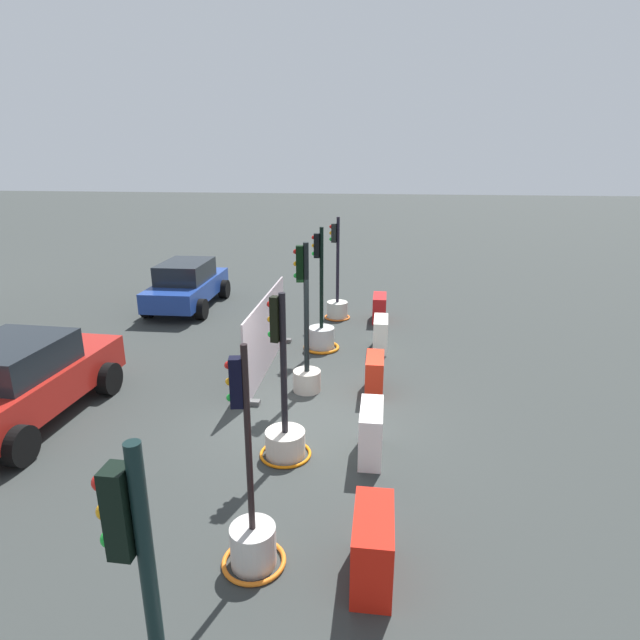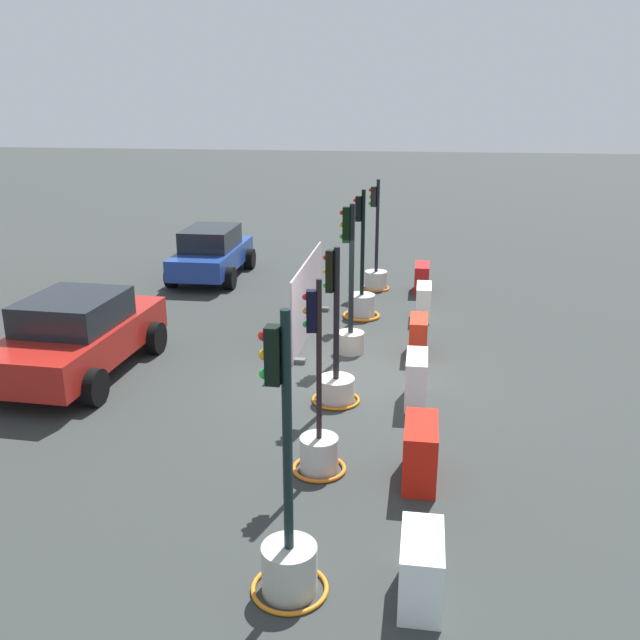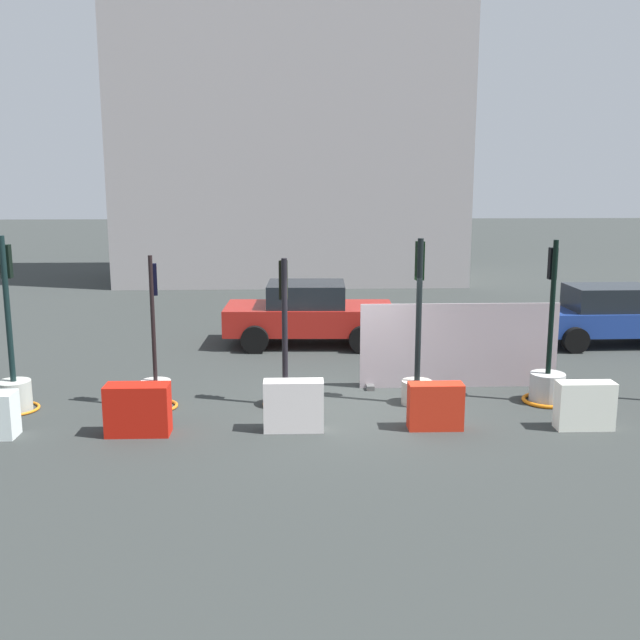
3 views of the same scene
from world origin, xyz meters
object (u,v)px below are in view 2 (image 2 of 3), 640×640
at_px(traffic_light_2, 336,378).
at_px(traffic_light_4, 361,300).
at_px(traffic_light_1, 319,443).
at_px(car_blue_estate, 212,252).
at_px(construction_barrier_3, 418,336).
at_px(construction_barrier_4, 423,302).
at_px(construction_barrier_0, 421,569).
at_px(traffic_light_5, 376,272).
at_px(construction_barrier_1, 420,452).
at_px(traffic_light_3, 350,321).
at_px(car_red_compact, 78,335).
at_px(traffic_light_0, 288,546).
at_px(construction_barrier_2, 416,379).
at_px(construction_barrier_5, 422,278).

distance_m(traffic_light_2, traffic_light_4, 5.18).
height_order(traffic_light_1, car_blue_estate, traffic_light_1).
distance_m(construction_barrier_3, car_blue_estate, 8.66).
bearing_deg(traffic_light_2, construction_barrier_4, -16.52).
bearing_deg(construction_barrier_3, construction_barrier_0, -179.18).
bearing_deg(traffic_light_4, construction_barrier_0, -171.35).
xyz_separation_m(traffic_light_4, traffic_light_5, (2.74, -0.18, 0.06)).
height_order(traffic_light_5, construction_barrier_3, traffic_light_5).
bearing_deg(traffic_light_1, construction_barrier_1, -91.75).
height_order(traffic_light_2, traffic_light_3, traffic_light_3).
bearing_deg(construction_barrier_0, car_red_compact, 50.29).
distance_m(construction_barrier_0, car_red_compact, 8.90).
xyz_separation_m(construction_barrier_1, construction_barrier_4, (7.85, -0.02, -0.02)).
height_order(traffic_light_0, traffic_light_1, traffic_light_0).
xyz_separation_m(traffic_light_0, traffic_light_2, (5.17, 0.11, -0.12)).
bearing_deg(traffic_light_3, traffic_light_5, -2.12).
bearing_deg(car_red_compact, traffic_light_3, -69.15).
bearing_deg(traffic_light_1, construction_barrier_4, -11.03).
bearing_deg(construction_barrier_2, car_blue_estate, 37.15).
bearing_deg(construction_barrier_1, construction_barrier_2, 1.96).
height_order(traffic_light_2, construction_barrier_1, traffic_light_2).
height_order(traffic_light_5, construction_barrier_1, traffic_light_5).
relative_size(traffic_light_2, construction_barrier_5, 2.79).
relative_size(traffic_light_0, construction_barrier_3, 3.46).
distance_m(traffic_light_1, construction_barrier_4, 7.95).
relative_size(traffic_light_1, construction_barrier_2, 2.82).
bearing_deg(construction_barrier_0, traffic_light_4, 8.65).
xyz_separation_m(traffic_light_3, construction_barrier_0, (-7.68, -1.58, -0.32)).
bearing_deg(construction_barrier_0, car_blue_estate, 25.41).
bearing_deg(traffic_light_4, traffic_light_1, -179.73).
xyz_separation_m(traffic_light_3, construction_barrier_4, (2.72, -1.58, -0.29)).
height_order(construction_barrier_5, car_blue_estate, car_blue_estate).
bearing_deg(traffic_light_2, traffic_light_0, -178.82).
distance_m(construction_barrier_4, car_red_compact, 8.31).
xyz_separation_m(traffic_light_3, car_blue_estate, (5.95, 4.89, 0.07)).
height_order(traffic_light_4, construction_barrier_4, traffic_light_4).
xyz_separation_m(traffic_light_2, construction_barrier_3, (2.67, -1.47, -0.05)).
bearing_deg(traffic_light_1, construction_barrier_5, -8.08).
bearing_deg(construction_barrier_4, traffic_light_2, 163.48).
relative_size(construction_barrier_3, car_blue_estate, 0.23).
xyz_separation_m(construction_barrier_3, car_red_compact, (-2.08, 6.72, 0.41)).
height_order(construction_barrier_2, car_blue_estate, car_blue_estate).
distance_m(construction_barrier_3, car_red_compact, 7.05).
bearing_deg(traffic_light_0, construction_barrier_4, -7.97).
distance_m(construction_barrier_3, construction_barrier_5, 5.16).
bearing_deg(car_red_compact, construction_barrier_0, -129.71).
distance_m(traffic_light_3, car_red_compact, 5.62).
height_order(traffic_light_4, construction_barrier_0, traffic_light_4).
relative_size(traffic_light_5, construction_barrier_4, 3.13).
relative_size(traffic_light_1, construction_barrier_3, 3.07).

